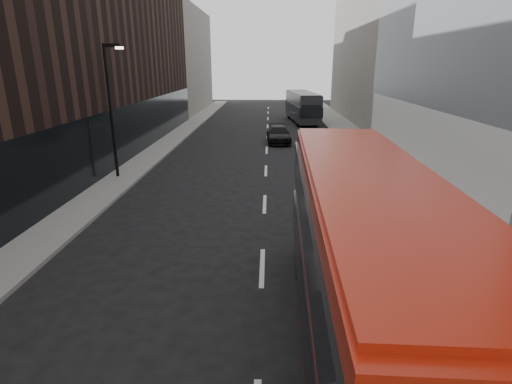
# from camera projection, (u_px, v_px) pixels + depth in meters

# --- Properties ---
(sidewalk_right) EXTENTS (3.00, 80.00, 0.15)m
(sidewalk_right) POSITION_uv_depth(u_px,v_px,m) (371.00, 153.00, 28.57)
(sidewalk_right) COLOR slate
(sidewalk_right) RESTS_ON ground
(sidewalk_left) EXTENTS (2.00, 80.00, 0.15)m
(sidewalk_left) POSITION_uv_depth(u_px,v_px,m) (157.00, 151.00, 29.07)
(sidewalk_left) COLOR slate
(sidewalk_left) RESTS_ON ground
(building_victorian) EXTENTS (6.50, 24.00, 21.00)m
(building_victorian) POSITION_uv_depth(u_px,v_px,m) (373.00, 30.00, 43.59)
(building_victorian) COLOR slate
(building_victorian) RESTS_ON ground
(building_left_mid) EXTENTS (5.00, 24.00, 14.00)m
(building_left_mid) POSITION_uv_depth(u_px,v_px,m) (124.00, 53.00, 31.81)
(building_left_mid) COLOR black
(building_left_mid) RESTS_ON ground
(building_left_far) EXTENTS (5.00, 20.00, 13.00)m
(building_left_far) POSITION_uv_depth(u_px,v_px,m) (182.00, 61.00, 52.90)
(building_left_far) COLOR slate
(building_left_far) RESTS_ON ground
(street_lamp) EXTENTS (1.06, 0.22, 7.00)m
(street_lamp) POSITION_uv_depth(u_px,v_px,m) (111.00, 103.00, 21.16)
(street_lamp) COLOR black
(street_lamp) RESTS_ON sidewalk_left
(red_bus) EXTENTS (2.78, 10.61, 4.26)m
(red_bus) POSITION_uv_depth(u_px,v_px,m) (363.00, 259.00, 8.12)
(red_bus) COLOR #971909
(red_bus) RESTS_ON ground
(grey_bus) EXTENTS (3.37, 10.15, 3.23)m
(grey_bus) POSITION_uv_depth(u_px,v_px,m) (302.00, 106.00, 43.61)
(grey_bus) COLOR black
(grey_bus) RESTS_ON ground
(car_a) EXTENTS (1.53, 3.77, 1.28)m
(car_a) POSITION_uv_depth(u_px,v_px,m) (349.00, 183.00, 19.42)
(car_a) COLOR black
(car_a) RESTS_ON ground
(car_b) EXTENTS (1.48, 4.15, 1.36)m
(car_b) POSITION_uv_depth(u_px,v_px,m) (324.00, 143.00, 28.85)
(car_b) COLOR #989BA1
(car_b) RESTS_ON ground
(car_c) EXTENTS (2.07, 4.61, 1.31)m
(car_c) POSITION_uv_depth(u_px,v_px,m) (278.00, 134.00, 32.61)
(car_c) COLOR black
(car_c) RESTS_ON ground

